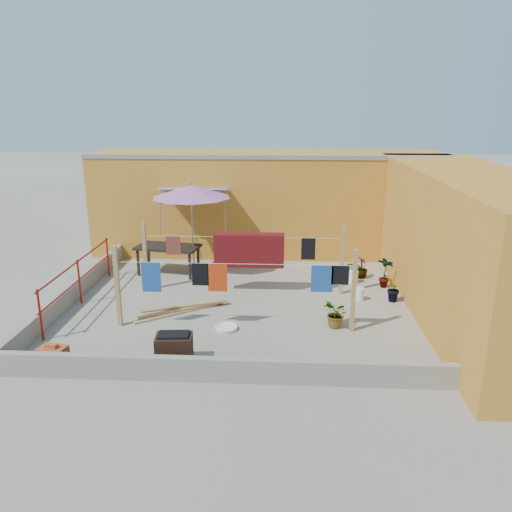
# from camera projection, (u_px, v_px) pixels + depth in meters

# --- Properties ---
(ground) EXTENTS (80.00, 80.00, 0.00)m
(ground) POSITION_uv_depth(u_px,v_px,m) (240.00, 303.00, 12.10)
(ground) COLOR #9E998E
(ground) RESTS_ON ground
(wall_back) EXTENTS (11.00, 3.27, 3.21)m
(wall_back) POSITION_uv_depth(u_px,v_px,m) (268.00, 202.00, 16.09)
(wall_back) COLOR #BF7729
(wall_back) RESTS_ON ground
(wall_right) EXTENTS (2.40, 9.00, 3.20)m
(wall_right) POSITION_uv_depth(u_px,v_px,m) (467.00, 243.00, 11.36)
(wall_right) COLOR #BF7729
(wall_right) RESTS_ON ground
(parapet_front) EXTENTS (8.30, 0.16, 0.44)m
(parapet_front) POSITION_uv_depth(u_px,v_px,m) (222.00, 370.00, 8.61)
(parapet_front) COLOR gray
(parapet_front) RESTS_ON ground
(parapet_left) EXTENTS (0.16, 7.30, 0.44)m
(parapet_left) POSITION_uv_depth(u_px,v_px,m) (75.00, 291.00, 12.25)
(parapet_left) COLOR gray
(parapet_left) RESTS_ON ground
(red_railing) EXTENTS (0.05, 4.20, 1.10)m
(red_railing) POSITION_uv_depth(u_px,v_px,m) (79.00, 275.00, 11.90)
(red_railing) COLOR #A11910
(red_railing) RESTS_ON ground
(clothesline_rig) EXTENTS (5.09, 2.35, 1.80)m
(clothesline_rig) POSITION_uv_depth(u_px,v_px,m) (247.00, 255.00, 12.28)
(clothesline_rig) COLOR tan
(clothesline_rig) RESTS_ON ground
(patio_umbrella) EXTENTS (2.53, 2.53, 2.61)m
(patio_umbrella) POSITION_uv_depth(u_px,v_px,m) (191.00, 192.00, 13.60)
(patio_umbrella) COLOR gray
(patio_umbrella) RESTS_ON ground
(outdoor_table) EXTENTS (1.87, 1.15, 0.82)m
(outdoor_table) POSITION_uv_depth(u_px,v_px,m) (168.00, 249.00, 14.02)
(outdoor_table) COLOR black
(outdoor_table) RESTS_ON ground
(brick_stack) EXTENTS (0.56, 0.46, 0.43)m
(brick_stack) POSITION_uv_depth(u_px,v_px,m) (53.00, 356.00, 9.16)
(brick_stack) COLOR #B54429
(brick_stack) RESTS_ON ground
(lumber_pile) EXTENTS (1.99, 1.35, 0.13)m
(lumber_pile) POSITION_uv_depth(u_px,v_px,m) (181.00, 309.00, 11.56)
(lumber_pile) COLOR tan
(lumber_pile) RESTS_ON ground
(brazier) EXTENTS (0.70, 0.50, 0.60)m
(brazier) POSITION_uv_depth(u_px,v_px,m) (174.00, 349.00, 9.20)
(brazier) COLOR black
(brazier) RESTS_ON ground
(white_basin) EXTENTS (0.49, 0.49, 0.08)m
(white_basin) POSITION_uv_depth(u_px,v_px,m) (226.00, 328.00, 10.66)
(white_basin) COLOR white
(white_basin) RESTS_ON ground
(water_jug_a) EXTENTS (0.24, 0.24, 0.38)m
(water_jug_a) POSITION_uv_depth(u_px,v_px,m) (354.00, 277.00, 13.45)
(water_jug_a) COLOR white
(water_jug_a) RESTS_ON ground
(water_jug_b) EXTENTS (0.23, 0.23, 0.36)m
(water_jug_b) POSITION_uv_depth(u_px,v_px,m) (359.00, 294.00, 12.25)
(water_jug_b) COLOR white
(water_jug_b) RESTS_ON ground
(green_hose) EXTENTS (0.46, 0.46, 0.07)m
(green_hose) POSITION_uv_depth(u_px,v_px,m) (353.00, 266.00, 14.77)
(green_hose) COLOR #1A7525
(green_hose) RESTS_ON ground
(plant_back_a) EXTENTS (0.82, 0.75, 0.77)m
(plant_back_a) POSITION_uv_depth(u_px,v_px,m) (251.00, 252.00, 14.97)
(plant_back_a) COLOR #225F1B
(plant_back_a) RESTS_ON ground
(plant_back_b) EXTENTS (0.35, 0.35, 0.60)m
(plant_back_b) POSITION_uv_depth(u_px,v_px,m) (362.00, 267.00, 13.80)
(plant_back_b) COLOR #225F1B
(plant_back_b) RESTS_ON ground
(plant_right_a) EXTENTS (0.54, 0.50, 0.85)m
(plant_right_a) POSITION_uv_depth(u_px,v_px,m) (385.00, 272.00, 13.05)
(plant_right_a) COLOR #225F1B
(plant_right_a) RESTS_ON ground
(plant_right_b) EXTENTS (0.42, 0.45, 0.66)m
(plant_right_b) POSITION_uv_depth(u_px,v_px,m) (393.00, 289.00, 12.09)
(plant_right_b) COLOR #225F1B
(plant_right_b) RESTS_ON ground
(plant_right_c) EXTENTS (0.65, 0.70, 0.62)m
(plant_right_c) POSITION_uv_depth(u_px,v_px,m) (336.00, 314.00, 10.69)
(plant_right_c) COLOR #225F1B
(plant_right_c) RESTS_ON ground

